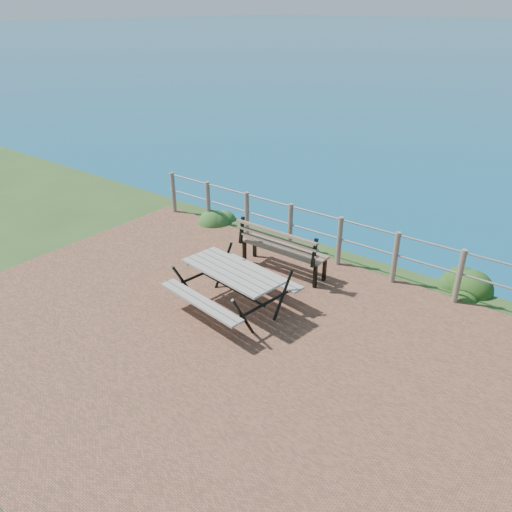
{
  "coord_description": "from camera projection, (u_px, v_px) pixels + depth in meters",
  "views": [
    {
      "loc": [
        4.08,
        -4.58,
        4.63
      ],
      "look_at": [
        -0.61,
        1.49,
        0.75
      ],
      "focal_mm": 35.0,
      "sensor_mm": 36.0,
      "label": 1
    }
  ],
  "objects": [
    {
      "name": "shrub_lip_east",
      "position": [
        457.0,
        290.0,
        9.05
      ],
      "size": [
        0.8,
        0.8,
        0.55
      ],
      "primitive_type": "ellipsoid",
      "color": "#1C4114",
      "rests_on": "ground"
    },
    {
      "name": "safety_railing",
      "position": [
        339.0,
        239.0,
        9.65
      ],
      "size": [
        9.4,
        0.1,
        1.0
      ],
      "color": "#6B5B4C",
      "rests_on": "ground"
    },
    {
      "name": "ground",
      "position": [
        228.0,
        346.0,
        7.55
      ],
      "size": [
        10.0,
        7.0,
        0.12
      ],
      "primitive_type": "cube",
      "color": "brown",
      "rests_on": "ground"
    },
    {
      "name": "shrub_lip_west",
      "position": [
        222.0,
        220.0,
        11.95
      ],
      "size": [
        0.87,
        0.87,
        0.65
      ],
      "primitive_type": "ellipsoid",
      "color": "#264A1B",
      "rests_on": "ground"
    },
    {
      "name": "picnic_table",
      "position": [
        232.0,
        285.0,
        8.26
      ],
      "size": [
        1.83,
        1.51,
        0.74
      ],
      "rotation": [
        0.0,
        0.0,
        -0.13
      ],
      "color": "gray",
      "rests_on": "ground"
    },
    {
      "name": "park_bench",
      "position": [
        284.0,
        241.0,
        9.36
      ],
      "size": [
        1.76,
        0.45,
        0.99
      ],
      "rotation": [
        0.0,
        0.0,
        0.0
      ],
      "color": "brown",
      "rests_on": "ground"
    }
  ]
}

